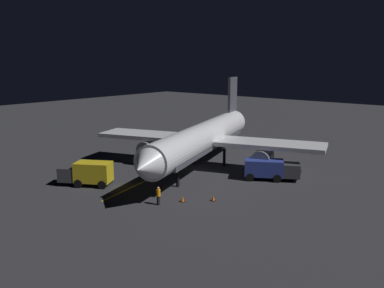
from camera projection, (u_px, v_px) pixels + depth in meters
name	position (u px, v px, depth m)	size (l,w,h in m)	color
ground_plane	(202.00, 170.00, 50.72)	(180.00, 180.00, 0.20)	#2D2D32
apron_guide_stripe	(164.00, 172.00, 49.39)	(0.24, 23.28, 0.01)	gold
airliner	(204.00, 138.00, 50.47)	(28.66, 32.97, 10.72)	white
baggage_truck	(88.00, 174.00, 44.02)	(5.83, 4.63, 2.56)	gold
catering_truck	(270.00, 169.00, 46.13)	(6.24, 4.77, 2.26)	navy
ground_crew_worker	(158.00, 196.00, 38.15)	(0.40, 0.40, 1.74)	black
traffic_cone_near_left	(183.00, 199.00, 39.15)	(0.50, 0.50, 0.55)	#EA590F
traffic_cone_near_right	(84.00, 174.00, 47.75)	(0.50, 0.50, 0.55)	#EA590F
traffic_cone_under_wing	(213.00, 198.00, 39.39)	(0.50, 0.50, 0.55)	#EA590F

